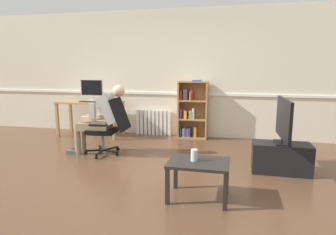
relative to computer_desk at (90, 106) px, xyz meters
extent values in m
plane|color=brown|center=(1.90, -2.15, -0.65)|extent=(18.00, 18.00, 0.00)
cube|color=beige|center=(1.90, 0.50, 0.70)|extent=(12.00, 0.10, 2.70)
cube|color=white|center=(1.90, 0.44, 0.27)|extent=(12.00, 0.03, 0.05)
cube|color=tan|center=(-0.65, -0.27, -0.29)|extent=(0.06, 0.06, 0.72)
cube|color=tan|center=(0.65, -0.27, -0.29)|extent=(0.06, 0.06, 0.72)
cube|color=tan|center=(0.65, 0.27, -0.29)|extent=(0.06, 0.06, 0.72)
cube|color=tan|center=(-0.65, 0.27, -0.29)|extent=(0.06, 0.06, 0.72)
cube|color=tan|center=(0.00, 0.00, 0.09)|extent=(1.38, 0.61, 0.04)
cube|color=silver|center=(0.01, 0.06, 0.11)|extent=(0.18, 0.14, 0.01)
cube|color=silver|center=(0.01, 0.08, 0.17)|extent=(0.04, 0.02, 0.10)
cube|color=silver|center=(0.01, 0.08, 0.40)|extent=(0.53, 0.02, 0.36)
cube|color=black|center=(0.01, 0.07, 0.40)|extent=(0.49, 0.00, 0.32)
cube|color=black|center=(0.04, -0.14, 0.11)|extent=(0.39, 0.12, 0.02)
cube|color=white|center=(0.28, -0.12, 0.12)|extent=(0.06, 0.10, 0.03)
cube|color=#AD7F4C|center=(1.92, 0.27, -0.05)|extent=(0.03, 0.28, 1.20)
cube|color=#AD7F4C|center=(2.50, 0.27, -0.05)|extent=(0.03, 0.28, 1.20)
cube|color=#AD7F4C|center=(2.21, 0.41, -0.05)|extent=(0.58, 0.02, 1.20)
cube|color=#AD7F4C|center=(2.21, 0.27, -0.64)|extent=(0.55, 0.28, 0.03)
cube|color=#AD7F4C|center=(2.21, 0.27, -0.25)|extent=(0.55, 0.28, 0.03)
cube|color=#AD7F4C|center=(2.21, 0.27, 0.15)|extent=(0.55, 0.28, 0.03)
cube|color=#AD7F4C|center=(2.21, 0.27, 0.54)|extent=(0.55, 0.28, 0.03)
cube|color=#2D519E|center=(1.97, 0.26, -0.53)|extent=(0.03, 0.19, 0.19)
cube|color=#89428E|center=(1.97, 0.29, -0.13)|extent=(0.04, 0.19, 0.21)
cube|color=red|center=(1.97, 0.29, 0.26)|extent=(0.04, 0.19, 0.20)
cube|color=beige|center=(2.03, 0.27, -0.53)|extent=(0.05, 0.19, 0.18)
cube|color=red|center=(2.03, 0.27, -0.12)|extent=(0.03, 0.19, 0.21)
cube|color=#38844C|center=(2.03, 0.28, 0.27)|extent=(0.03, 0.19, 0.23)
cube|color=#2D519E|center=(2.08, 0.28, -0.53)|extent=(0.05, 0.19, 0.18)
cube|color=gold|center=(2.07, 0.26, -0.15)|extent=(0.05, 0.19, 0.17)
cube|color=#89428E|center=(2.08, 0.28, 0.27)|extent=(0.05, 0.19, 0.23)
cube|color=#89428E|center=(2.11, 0.28, -0.53)|extent=(0.05, 0.19, 0.18)
cube|color=gold|center=(2.16, 0.28, -0.15)|extent=(0.05, 0.19, 0.16)
cube|color=orange|center=(2.16, 0.25, 0.25)|extent=(0.03, 0.19, 0.17)
cube|color=#2D519E|center=(2.16, 0.26, -0.53)|extent=(0.03, 0.19, 0.19)
cube|color=#6699A3|center=(2.19, 0.26, -0.15)|extent=(0.04, 0.19, 0.16)
cube|color=red|center=(2.19, 0.28, 0.27)|extent=(0.04, 0.19, 0.22)
cube|color=orange|center=(2.27, 0.28, -0.51)|extent=(0.05, 0.19, 0.22)
cube|color=white|center=(2.23, 0.27, -0.12)|extent=(0.04, 0.19, 0.23)
cube|color=#2D519E|center=(2.28, 0.25, 0.56)|extent=(0.16, 0.22, 0.02)
cube|color=white|center=(0.96, 0.39, -0.38)|extent=(0.07, 0.08, 0.55)
cube|color=white|center=(1.05, 0.39, -0.38)|extent=(0.07, 0.08, 0.55)
cube|color=white|center=(1.14, 0.39, -0.38)|extent=(0.07, 0.08, 0.55)
cube|color=white|center=(1.23, 0.39, -0.38)|extent=(0.07, 0.08, 0.55)
cube|color=white|center=(1.32, 0.39, -0.38)|extent=(0.07, 0.08, 0.55)
cube|color=white|center=(1.41, 0.39, -0.38)|extent=(0.07, 0.08, 0.55)
cube|color=white|center=(1.50, 0.39, -0.38)|extent=(0.07, 0.08, 0.55)
cube|color=white|center=(1.59, 0.39, -0.38)|extent=(0.07, 0.08, 0.55)
cube|color=white|center=(1.68, 0.39, -0.38)|extent=(0.07, 0.08, 0.55)
cube|color=black|center=(0.88, -1.38, -0.59)|extent=(0.05, 0.30, 0.02)
cylinder|color=black|center=(0.89, -1.53, -0.62)|extent=(0.02, 0.06, 0.06)
cube|color=black|center=(1.02, -1.27, -0.59)|extent=(0.30, 0.11, 0.02)
cylinder|color=black|center=(1.16, -1.31, -0.62)|extent=(0.06, 0.04, 0.06)
cube|color=black|center=(0.96, -1.11, -0.59)|extent=(0.19, 0.27, 0.02)
cylinder|color=black|center=(1.04, -0.98, -0.62)|extent=(0.05, 0.06, 0.06)
cube|color=black|center=(0.78, -1.11, -0.59)|extent=(0.22, 0.26, 0.02)
cylinder|color=black|center=(0.69, -1.00, -0.62)|extent=(0.05, 0.06, 0.06)
cube|color=black|center=(0.73, -1.28, -0.59)|extent=(0.29, 0.14, 0.02)
cylinder|color=black|center=(0.59, -1.34, -0.62)|extent=(0.06, 0.04, 0.06)
cylinder|color=gray|center=(0.87, -1.23, -0.43)|extent=(0.05, 0.05, 0.30)
cube|color=black|center=(0.87, -1.23, -0.24)|extent=(0.48, 0.48, 0.07)
cube|color=black|center=(1.20, -1.21, 0.06)|extent=(0.27, 0.45, 0.55)
cube|color=black|center=(0.88, -0.97, -0.10)|extent=(0.28, 0.06, 0.03)
cube|color=black|center=(0.91, -1.49, -0.10)|extent=(0.28, 0.06, 0.03)
cube|color=#937F60|center=(0.87, -1.23, -0.14)|extent=(0.28, 0.35, 0.14)
cube|color=#B2B2AD|center=(1.03, -1.22, 0.15)|extent=(0.42, 0.36, 0.52)
sphere|color=beige|center=(1.18, -1.22, 0.45)|extent=(0.20, 0.20, 0.20)
cube|color=white|center=(0.59, -1.25, -0.04)|extent=(0.15, 0.04, 0.02)
cube|color=#937F60|center=(0.66, -1.14, -0.17)|extent=(0.42, 0.15, 0.13)
cylinder|color=#937F60|center=(0.45, -1.15, -0.42)|extent=(0.10, 0.10, 0.46)
cube|color=#4C4C51|center=(0.35, -1.16, -0.62)|extent=(0.22, 0.10, 0.06)
cube|color=#937F60|center=(0.67, -1.34, -0.17)|extent=(0.42, 0.15, 0.13)
cylinder|color=#937F60|center=(0.46, -1.35, -0.42)|extent=(0.10, 0.10, 0.46)
cube|color=#4C4C51|center=(0.36, -1.36, -0.62)|extent=(0.22, 0.10, 0.06)
cube|color=#B2B2AD|center=(0.77, -1.08, 0.13)|extent=(0.10, 0.09, 0.26)
cube|color=beige|center=(0.67, -1.15, -0.02)|extent=(0.24, 0.08, 0.07)
cube|color=#B2B2AD|center=(0.78, -1.40, 0.13)|extent=(0.10, 0.09, 0.26)
cube|color=beige|center=(0.68, -1.34, -0.02)|extent=(0.24, 0.08, 0.07)
cube|color=black|center=(3.75, -1.48, -0.44)|extent=(0.80, 0.39, 0.43)
cube|color=black|center=(3.75, -1.48, -0.22)|extent=(0.21, 0.33, 0.02)
cylinder|color=black|center=(3.75, -1.48, -0.18)|extent=(0.04, 0.04, 0.05)
cube|color=black|center=(3.75, -1.48, 0.13)|extent=(0.07, 0.96, 0.57)
cube|color=#B7D1F9|center=(3.77, -1.48, 0.13)|extent=(0.04, 0.90, 0.52)
cube|color=black|center=(2.40, -2.82, -0.45)|extent=(0.04, 0.04, 0.41)
cube|color=black|center=(3.02, -2.82, -0.45)|extent=(0.04, 0.04, 0.41)
cube|color=black|center=(3.02, -2.37, -0.45)|extent=(0.04, 0.04, 0.41)
cube|color=black|center=(2.40, -2.37, -0.45)|extent=(0.04, 0.04, 0.41)
cube|color=black|center=(2.71, -2.59, -0.23)|extent=(0.68, 0.51, 0.03)
cylinder|color=silver|center=(2.65, -2.58, -0.14)|extent=(0.08, 0.08, 0.13)
camera|label=1|loc=(3.10, -5.76, 0.84)|focal=31.31mm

